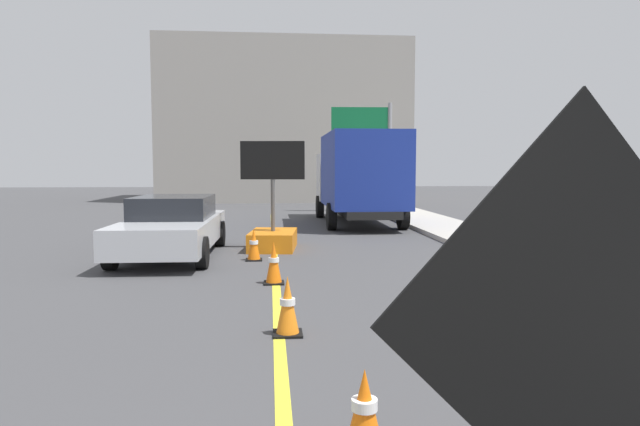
# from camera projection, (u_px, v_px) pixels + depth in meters

# --- Properties ---
(lane_center_stripe) EXTENTS (0.14, 36.00, 0.01)m
(lane_center_stripe) POSITION_uv_depth(u_px,v_px,m) (280.00, 346.00, 6.40)
(lane_center_stripe) COLOR yellow
(lane_center_stripe) RESTS_ON ground
(roadwork_sign) EXTENTS (1.60, 0.36, 2.33)m
(roadwork_sign) POSITION_uv_depth(u_px,v_px,m) (573.00, 321.00, 2.08)
(roadwork_sign) COLOR #593819
(roadwork_sign) RESTS_ON ground
(arrow_board_trailer) EXTENTS (1.60, 1.91, 2.70)m
(arrow_board_trailer) POSITION_uv_depth(u_px,v_px,m) (273.00, 230.00, 14.02)
(arrow_board_trailer) COLOR orange
(arrow_board_trailer) RESTS_ON ground
(box_truck) EXTENTS (2.69, 7.24, 3.21)m
(box_truck) POSITION_uv_depth(u_px,v_px,m) (359.00, 175.00, 20.18)
(box_truck) COLOR black
(box_truck) RESTS_ON ground
(pickup_car) EXTENTS (2.12, 5.00, 1.38)m
(pickup_car) POSITION_uv_depth(u_px,v_px,m) (172.00, 226.00, 12.86)
(pickup_car) COLOR silver
(pickup_car) RESTS_ON ground
(highway_guide_sign) EXTENTS (2.79, 0.26, 5.00)m
(highway_guide_sign) POSITION_uv_depth(u_px,v_px,m) (373.00, 138.00, 25.61)
(highway_guide_sign) COLOR gray
(highway_guide_sign) RESTS_ON ground
(far_building_block) EXTENTS (14.92, 8.59, 9.59)m
(far_building_block) POSITION_uv_depth(u_px,v_px,m) (284.00, 125.00, 35.97)
(far_building_block) COLOR gray
(far_building_block) RESTS_ON ground
(traffic_cone_near_sign) EXTENTS (0.36, 0.36, 0.61)m
(traffic_cone_near_sign) POSITION_uv_depth(u_px,v_px,m) (364.00, 411.00, 4.00)
(traffic_cone_near_sign) COLOR black
(traffic_cone_near_sign) RESTS_ON ground
(traffic_cone_mid_lane) EXTENTS (0.36, 0.36, 0.73)m
(traffic_cone_mid_lane) POSITION_uv_depth(u_px,v_px,m) (288.00, 306.00, 6.80)
(traffic_cone_mid_lane) COLOR black
(traffic_cone_mid_lane) RESTS_ON ground
(traffic_cone_far_lane) EXTENTS (0.36, 0.36, 0.75)m
(traffic_cone_far_lane) POSITION_uv_depth(u_px,v_px,m) (274.00, 263.00, 9.81)
(traffic_cone_far_lane) COLOR black
(traffic_cone_far_lane) RESTS_ON ground
(traffic_cone_curbside) EXTENTS (0.36, 0.36, 0.71)m
(traffic_cone_curbside) POSITION_uv_depth(u_px,v_px,m) (254.00, 245.00, 12.28)
(traffic_cone_curbside) COLOR black
(traffic_cone_curbside) RESTS_ON ground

